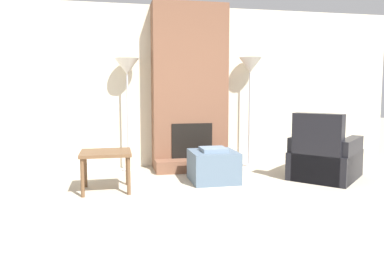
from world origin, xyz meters
name	(u,v)px	position (x,y,z in m)	size (l,w,h in m)	color
ground_plane	(268,246)	(0.00, 0.00, 0.00)	(24.00, 24.00, 0.00)	#B2A893
wall_back	(187,87)	(0.00, 3.40, 1.30)	(7.34, 0.06, 2.60)	beige
fireplace	(190,91)	(0.00, 3.16, 1.23)	(1.19, 0.68, 2.60)	brown
ottoman	(213,166)	(0.13, 2.17, 0.22)	(0.62, 0.63, 0.47)	slate
armchair	(324,159)	(1.70, 1.99, 0.28)	(1.27, 1.26, 0.94)	black
side_table	(106,157)	(-1.30, 1.97, 0.43)	(0.61, 0.55, 0.50)	brown
floor_lamp_left	(127,71)	(-0.98, 3.14, 1.54)	(0.37, 0.37, 1.73)	#ADADB2
floor_lamp_right	(250,70)	(1.01, 3.14, 1.58)	(0.37, 0.37, 1.78)	#ADADB2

